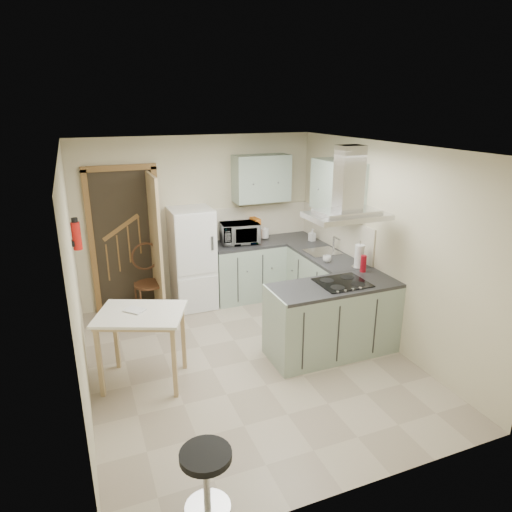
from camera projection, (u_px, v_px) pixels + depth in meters
name	position (u px, v px, depth m)	size (l,w,h in m)	color
floor	(249.00, 361.00, 5.46)	(4.20, 4.20, 0.00)	tan
ceiling	(248.00, 147.00, 4.66)	(4.20, 4.20, 0.00)	silver
back_wall	(199.00, 220.00, 6.91)	(3.60, 3.60, 0.00)	beige
left_wall	(75.00, 285.00, 4.43)	(4.20, 4.20, 0.00)	beige
right_wall	(383.00, 245.00, 5.69)	(4.20, 4.20, 0.00)	beige
doorway	(126.00, 241.00, 6.56)	(1.10, 0.12, 2.10)	brown
fridge	(192.00, 259.00, 6.73)	(0.60, 0.60, 1.50)	white
counter_back	(247.00, 270.00, 7.13)	(1.08, 0.60, 0.90)	#9EB2A0
counter_right	(315.00, 277.00, 6.83)	(0.60, 1.95, 0.90)	#9EB2A0
splashback	(258.00, 221.00, 7.27)	(1.68, 0.02, 0.50)	beige
wall_cabinet_back	(261.00, 178.00, 6.90)	(0.85, 0.35, 0.70)	#9EB2A0
wall_cabinet_right	(337.00, 187.00, 6.19)	(0.35, 0.90, 0.70)	#9EB2A0
peninsula	(333.00, 319.00, 5.52)	(1.55, 0.65, 0.90)	#9EB2A0
hob	(342.00, 283.00, 5.41)	(0.58, 0.50, 0.01)	black
extractor_hood	(347.00, 216.00, 5.15)	(0.90, 0.55, 0.10)	silver
sink	(322.00, 252.00, 6.54)	(0.45, 0.40, 0.01)	silver
fire_extinguisher	(77.00, 236.00, 5.16)	(0.10, 0.10, 0.32)	#B2140F
drop_leaf_table	(143.00, 348.00, 4.93)	(0.89, 0.67, 0.84)	tan
bentwood_chair	(149.00, 284.00, 6.49)	(0.43, 0.43, 0.96)	#52381B
stool	(207.00, 480.00, 3.39)	(0.39, 0.39, 0.52)	black
microwave	(240.00, 233.00, 6.92)	(0.56, 0.38, 0.31)	black
kettle	(265.00, 233.00, 7.16)	(0.13, 0.13, 0.19)	silver
cereal_box	(255.00, 229.00, 7.11)	(0.09, 0.23, 0.34)	#CC6318
soap_bottle	(312.00, 235.00, 7.05)	(0.09, 0.09, 0.19)	#ACAFB8
paper_towel	(359.00, 256.00, 5.89)	(0.12, 0.12, 0.31)	white
cup	(327.00, 259.00, 6.12)	(0.11, 0.11, 0.09)	white
red_bottle	(363.00, 264.00, 5.75)	(0.08, 0.08, 0.21)	#A20D1C
book	(130.00, 310.00, 4.75)	(0.15, 0.21, 0.09)	#99333A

